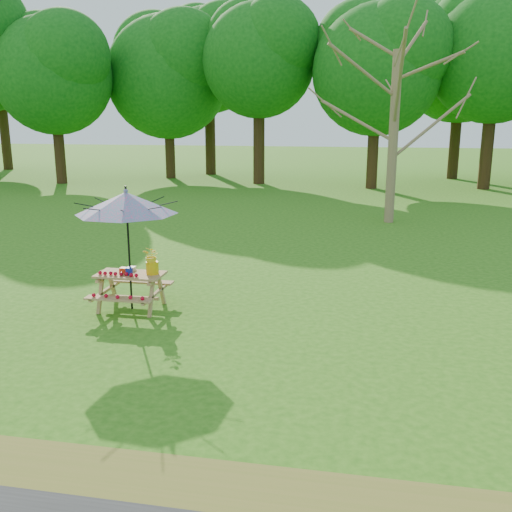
# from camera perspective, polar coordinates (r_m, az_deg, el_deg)

# --- Properties ---
(ground) EXTENTS (120.00, 120.00, 0.00)m
(ground) POSITION_cam_1_polar(r_m,az_deg,el_deg) (8.26, -5.33, -10.76)
(ground) COLOR #2C6813
(ground) RESTS_ON ground
(drygrass_strip) EXTENTS (120.00, 1.20, 0.01)m
(drygrass_strip) POSITION_cam_1_polar(r_m,az_deg,el_deg) (5.98, -13.25, -21.57)
(drygrass_strip) COLOR olive
(drygrass_strip) RESTS_ON ground
(treeline) EXTENTS (60.00, 12.00, 16.00)m
(treeline) POSITION_cam_1_polar(r_m,az_deg,el_deg) (29.64, 6.99, 22.59)
(treeline) COLOR #0F5912
(treeline) RESTS_ON ground
(picnic_table) EXTENTS (1.20, 1.32, 0.67)m
(picnic_table) POSITION_cam_1_polar(r_m,az_deg,el_deg) (10.61, -12.38, -3.51)
(picnic_table) COLOR #A57C4A
(picnic_table) RESTS_ON ground
(patio_umbrella) EXTENTS (2.26, 2.26, 2.25)m
(patio_umbrella) POSITION_cam_1_polar(r_m,az_deg,el_deg) (10.26, -12.84, 5.18)
(patio_umbrella) COLOR black
(patio_umbrella) RESTS_ON ground
(produce_bins) EXTENTS (0.27, 0.41, 0.13)m
(produce_bins) POSITION_cam_1_polar(r_m,az_deg,el_deg) (10.54, -12.68, -1.40)
(produce_bins) COLOR red
(produce_bins) RESTS_ON picnic_table
(tomatoes_row) EXTENTS (0.77, 0.13, 0.07)m
(tomatoes_row) POSITION_cam_1_polar(r_m,az_deg,el_deg) (10.41, -13.62, -1.74)
(tomatoes_row) COLOR red
(tomatoes_row) RESTS_ON picnic_table
(flower_bucket) EXTENTS (0.39, 0.37, 0.50)m
(flower_bucket) POSITION_cam_1_polar(r_m,az_deg,el_deg) (10.35, -10.36, -0.34)
(flower_bucket) COLOR #EBB10C
(flower_bucket) RESTS_ON picnic_table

